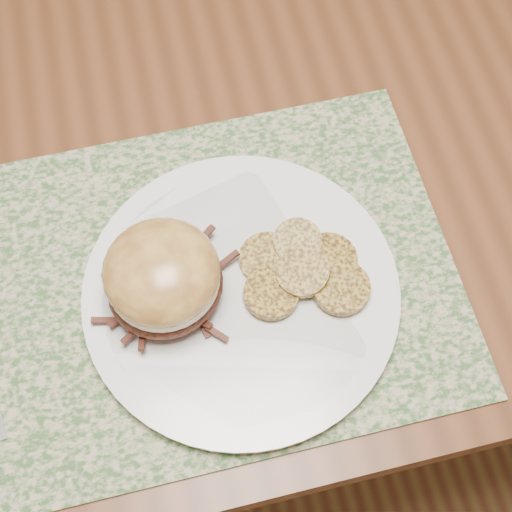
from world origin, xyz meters
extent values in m
plane|color=brown|center=(0.00, 0.00, 0.00)|extent=(3.50, 3.50, 0.00)
cube|color=brown|center=(0.00, 0.00, 0.73)|extent=(1.50, 0.90, 0.04)
cube|color=#395E30|center=(-0.29, -0.26, 0.75)|extent=(0.45, 0.33, 0.00)
cylinder|color=white|center=(-0.26, -0.28, 0.76)|extent=(0.26, 0.26, 0.02)
ellipsoid|color=black|center=(-0.33, -0.27, 0.79)|extent=(0.13, 0.13, 0.04)
cylinder|color=beige|center=(-0.33, -0.27, 0.81)|extent=(0.12, 0.12, 0.01)
ellipsoid|color=#BA893D|center=(-0.33, -0.27, 0.82)|extent=(0.13, 0.13, 0.05)
cylinder|color=#A48530|center=(-0.24, -0.26, 0.77)|extent=(0.06, 0.06, 0.01)
cylinder|color=#A48530|center=(-0.21, -0.25, 0.78)|extent=(0.06, 0.06, 0.02)
cylinder|color=#A48530|center=(-0.18, -0.27, 0.77)|extent=(0.07, 0.07, 0.01)
cylinder|color=#A48530|center=(-0.24, -0.29, 0.78)|extent=(0.06, 0.06, 0.01)
cylinder|color=#A48530|center=(-0.21, -0.28, 0.78)|extent=(0.06, 0.06, 0.02)
cylinder|color=#A48530|center=(-0.18, -0.30, 0.78)|extent=(0.06, 0.06, 0.01)
camera|label=1|loc=(-0.31, -0.51, 1.34)|focal=50.00mm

